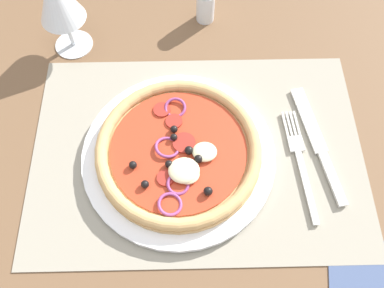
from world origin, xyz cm
name	(u,v)px	position (x,y,z in cm)	size (l,w,h in cm)	color
ground_plane	(197,155)	(0.00, 0.00, -1.20)	(190.00, 140.00, 2.40)	brown
placemat	(198,151)	(0.00, 0.00, 0.20)	(48.95, 33.95, 0.40)	gray
plate	(179,155)	(-2.78, -0.96, 0.96)	(28.13, 28.13, 1.11)	white
pizza	(179,151)	(-2.75, -1.06, 2.60)	(23.83, 23.83, 2.60)	tan
fork	(299,158)	(14.88, -1.66, 0.62)	(3.05, 18.06, 0.44)	silver
knife	(317,142)	(17.94, 0.92, 0.65)	(5.39, 19.95, 0.62)	silver
wine_glass	(57,0)	(-20.76, 21.02, 10.06)	(7.20, 7.20, 14.90)	silver
napkin	(377,282)	(22.43, -19.16, 0.18)	(12.22, 11.00, 0.36)	#425175
pepper_shaker	(206,5)	(2.05, 26.68, 3.25)	(3.20, 3.20, 6.70)	silver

